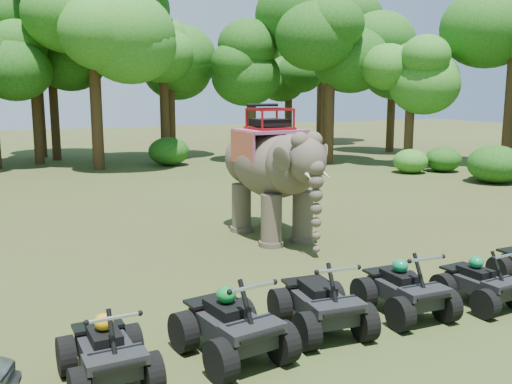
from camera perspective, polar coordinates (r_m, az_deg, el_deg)
ground at (r=12.16m, az=2.47°, el=-9.76°), size 110.00×110.00×0.00m
elephant at (r=16.08m, az=1.52°, el=2.03°), size 2.06×4.50×3.74m
atv_0 at (r=8.60m, az=-14.70°, el=-14.39°), size 1.25×1.69×1.23m
atv_1 at (r=9.08m, az=-2.45°, el=-12.22°), size 1.60×2.02×1.37m
atv_2 at (r=10.05m, az=6.51°, el=-10.15°), size 1.47×1.91×1.33m
atv_3 at (r=11.02m, az=14.64°, el=-8.69°), size 1.32×1.77×1.28m
atv_4 at (r=11.99m, az=21.59°, el=-7.84°), size 1.24×1.64×1.17m
tree_0 at (r=31.07m, az=-15.76°, el=10.39°), size 6.26×6.26×8.95m
tree_1 at (r=35.07m, az=-8.56°, el=9.71°), size 5.52×5.52×7.88m
tree_2 at (r=33.16m, az=-0.46°, el=9.45°), size 5.23×5.23×7.48m
tree_3 at (r=32.88m, az=7.41°, el=10.64°), size 6.26×6.26×8.94m
tree_4 at (r=32.11m, az=15.16°, el=8.35°), size 4.66×4.66×6.66m
tree_5 at (r=33.13m, az=24.26°, el=10.47°), size 6.77×6.77×9.67m
tree_28 at (r=39.84m, az=13.43°, el=9.67°), size 5.60×5.60×8.00m
tree_30 at (r=34.33m, az=-9.18°, el=9.75°), size 5.57×5.57×7.96m
tree_32 at (r=37.98m, az=-20.98°, el=10.33°), size 6.57×6.57×9.39m
tree_33 at (r=44.35m, az=6.95°, el=10.59°), size 6.35×6.35×9.08m
tree_37 at (r=36.24m, az=-19.58°, el=8.64°), size 4.97×4.97×7.11m
tree_38 at (r=46.38m, az=6.52°, el=11.37°), size 7.26×7.26×10.37m
tree_39 at (r=39.92m, az=3.27°, el=9.27°), size 4.96×4.96×7.09m
tree_40 at (r=34.46m, az=-21.17°, el=8.79°), size 5.22×5.22×7.45m
tree_41 at (r=33.70m, az=-15.90°, el=12.01°), size 7.64×7.64×10.92m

